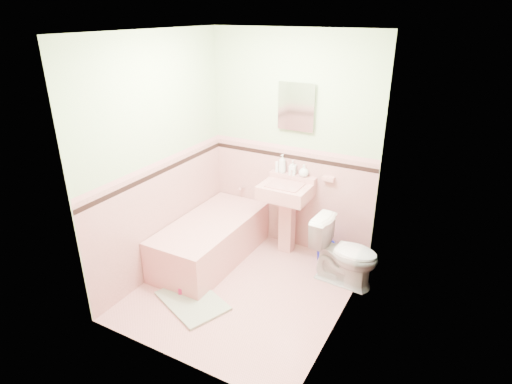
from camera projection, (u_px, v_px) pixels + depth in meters
The scene contains 32 objects.
floor at pixel (244, 289), 4.38m from camera, with size 2.20×2.20×0.00m, color #D08C88.
ceiling at pixel (241, 31), 3.38m from camera, with size 2.20×2.20×0.00m, color white.
wall_back at pixel (292, 145), 4.77m from camera, with size 2.50×2.50×0.00m, color beige.
wall_front at pixel (165, 226), 3.00m from camera, with size 2.50×2.50×0.00m, color beige.
wall_left at pixel (159, 160), 4.32m from camera, with size 2.50×2.50×0.00m, color beige.
wall_right at pixel (349, 198), 3.44m from camera, with size 2.50×2.50×0.00m, color beige.
wainscot_back at pixel (290, 198), 5.02m from camera, with size 2.00×2.00×0.00m, color #D3918D.
wainscot_front at pixel (173, 300), 3.26m from camera, with size 2.00×2.00×0.00m, color #D3918D.
wainscot_left at pixel (165, 217), 4.57m from camera, with size 2.20×2.20×0.00m, color #D3918D.
wainscot_right at pixel (341, 265), 3.71m from camera, with size 2.20×2.20×0.00m, color #D3918D.
accent_back at pixel (291, 157), 4.80m from camera, with size 2.00×2.00×0.00m, color black.
accent_front at pixel (168, 241), 3.06m from camera, with size 2.00×2.00×0.00m, color black.
accent_left at pixel (161, 172), 4.36m from camera, with size 2.20×2.20×0.00m, color black.
accent_right at pixel (345, 212), 3.50m from camera, with size 2.20×2.20×0.00m, color black.
cap_back at pixel (291, 148), 4.76m from camera, with size 2.00×2.00×0.00m, color #D08B8C.
cap_front at pixel (167, 229), 3.02m from camera, with size 2.00×2.00×0.00m, color #D08B8C.
cap_left at pixel (160, 163), 4.32m from camera, with size 2.20×2.20×0.00m, color #D08B8C.
cap_right at pixel (346, 201), 3.46m from camera, with size 2.20×2.20×0.00m, color #D08B8C.
bathtub at pixel (211, 241), 4.83m from camera, with size 0.70×1.50×0.45m, color tan.
tub_faucet at pixel (242, 187), 5.25m from camera, with size 0.04×0.04×0.12m, color silver.
sink at pixel (285, 219), 4.88m from camera, with size 0.55×0.48×0.87m, color tan, non-canonical shape.
sink_faucet at pixel (292, 174), 4.78m from camera, with size 0.02×0.02×0.10m, color silver.
medicine_cabinet at pixel (297, 107), 4.54m from camera, with size 0.38×0.04×0.48m, color white.
soap_dish at pixel (329, 179), 4.65m from camera, with size 0.13×0.08×0.04m, color tan.
soap_bottle_left at pixel (282, 164), 4.84m from camera, with size 0.08×0.09×0.22m, color #B2B2B2.
soap_bottle_mid at pixel (293, 168), 4.80m from camera, with size 0.07×0.08×0.17m, color #B2B2B2.
soap_bottle_right at pixel (304, 171), 4.74m from camera, with size 0.11×0.11×0.14m, color #B2B2B2.
tube at pixel (277, 167), 4.89m from camera, with size 0.04×0.04×0.12m, color white.
toilet at pixel (345, 253), 4.36m from camera, with size 0.39×0.69×0.70m, color white.
bucket at pixel (326, 252), 4.83m from camera, with size 0.22×0.22×0.22m, color #1215AC, non-canonical shape.
bath_mat at pixel (192, 301), 4.18m from camera, with size 0.70×0.47×0.03m, color gray.
shoe at pixel (187, 290), 4.26m from camera, with size 0.16×0.08×0.06m, color #BF1E59.
Camera 1 is at (1.84, -3.12, 2.66)m, focal length 29.66 mm.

